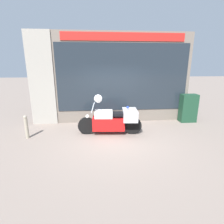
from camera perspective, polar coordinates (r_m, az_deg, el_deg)
The scene contains 7 objects.
ground_plane at distance 6.21m, azimuth 1.44°, elevation -8.44°, with size 60.00×60.00×0.00m, color gray.
shop_building at distance 7.67m, azimuth -3.68°, elevation 10.84°, with size 6.84×0.55×3.80m.
window_display at distance 8.01m, azimuth 3.00°, elevation 0.76°, with size 5.36×0.30×2.08m.
paramedic_motorcycle at distance 6.39m, azimuth 0.75°, elevation -2.58°, with size 2.34×0.83×1.18m.
utility_cabinet at distance 8.45m, azimuth 23.61°, elevation 1.16°, with size 0.70×0.41×1.24m, color #193D28.
white_helmet at distance 6.20m, azimuth -4.56°, elevation 4.35°, with size 0.29×0.29×0.29m, color white.
street_bollard at distance 6.73m, azimuth -26.19°, elevation -4.25°, with size 0.13×0.13×0.83m.
Camera 1 is at (-0.64, -5.65, 2.51)m, focal length 28.00 mm.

